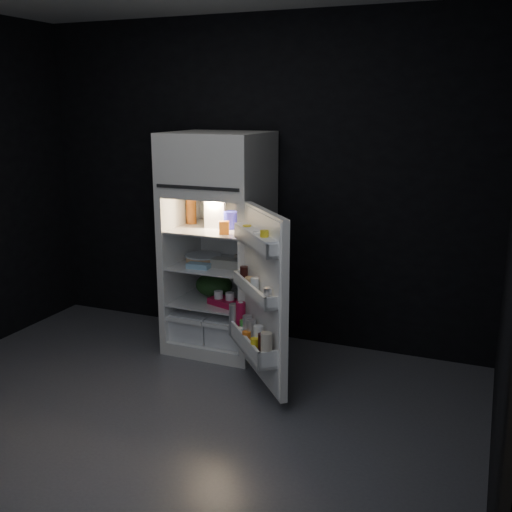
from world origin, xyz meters
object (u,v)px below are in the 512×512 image
at_px(refrigerator, 220,235).
at_px(milk_jug, 215,212).
at_px(fridge_door, 260,301).
at_px(yogurt_tray, 225,302).
at_px(egg_carton, 231,264).

relative_size(refrigerator, milk_jug, 7.42).
bearing_deg(fridge_door, refrigerator, 133.31).
bearing_deg(refrigerator, fridge_door, -46.69).
xyz_separation_m(refrigerator, yogurt_tray, (0.12, -0.17, -0.50)).
bearing_deg(yogurt_tray, fridge_door, -26.19).
bearing_deg(egg_carton, yogurt_tray, -123.73).
xyz_separation_m(refrigerator, milk_jug, (-0.04, -0.01, 0.19)).
bearing_deg(egg_carton, refrigerator, 142.23).
bearing_deg(egg_carton, milk_jug, 150.34).
xyz_separation_m(egg_carton, yogurt_tray, (-0.03, -0.05, -0.31)).
relative_size(fridge_door, yogurt_tray, 4.49).
bearing_deg(yogurt_tray, milk_jug, 153.49).
bearing_deg(fridge_door, egg_carton, 130.70).
xyz_separation_m(refrigerator, egg_carton, (0.16, -0.12, -0.19)).
xyz_separation_m(fridge_door, yogurt_tray, (-0.50, 0.49, -0.23)).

